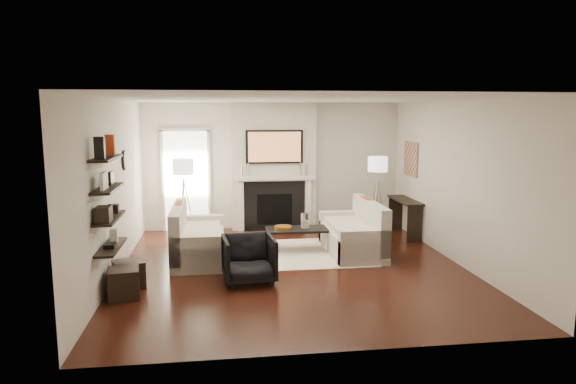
{
  "coord_description": "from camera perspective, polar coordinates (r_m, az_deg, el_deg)",
  "views": [
    {
      "loc": [
        -1.16,
        -7.95,
        2.5
      ],
      "look_at": [
        0.0,
        0.6,
        1.15
      ],
      "focal_mm": 32.0,
      "sensor_mm": 36.0,
      "label": 1
    }
  ],
  "objects": [
    {
      "name": "candlestick_l_tall",
      "position": [
        10.74,
        -4.42,
        2.47
      ],
      "size": [
        0.04,
        0.04,
        0.3
      ],
      "primitive_type": "cylinder",
      "color": "silver",
      "rests_on": "mantel_shelf"
    },
    {
      "name": "pillow_left_charcoal",
      "position": [
        8.58,
        -12.26,
        -3.28
      ],
      "size": [
        0.1,
        0.4,
        0.4
      ],
      "primitive_type": "cube",
      "color": "black",
      "rests_on": "loveseat_left_cushion"
    },
    {
      "name": "decor_frame_b",
      "position": [
        7.39,
        -19.06,
        1.47
      ],
      "size": [
        0.04,
        0.22,
        0.18
      ],
      "primitive_type": "cube",
      "color": "black",
      "rests_on": "shelf_upper"
    },
    {
      "name": "door_trim_top",
      "position": [
        10.94,
        -11.41,
        6.77
      ],
      "size": [
        1.02,
        0.06,
        0.06
      ],
      "primitive_type": "cube",
      "color": "white",
      "rests_on": "wall_back"
    },
    {
      "name": "lamp_left_post",
      "position": [
        10.29,
        -11.44,
        -1.93
      ],
      "size": [
        0.02,
        0.02,
        1.2
      ],
      "primitive_type": "cylinder",
      "color": "silver",
      "rests_on": "floor"
    },
    {
      "name": "candlestick_r_tall",
      "position": [
        10.86,
        1.39,
        2.56
      ],
      "size": [
        0.04,
        0.04,
        0.3
      ],
      "primitive_type": "cylinder",
      "color": "silver",
      "rests_on": "mantel_shelf"
    },
    {
      "name": "firebox",
      "position": [
        10.95,
        -1.5,
        -1.91
      ],
      "size": [
        0.75,
        0.02,
        0.65
      ],
      "primitive_type": "cube",
      "color": "black",
      "rests_on": "floor"
    },
    {
      "name": "loveseat_left_back",
      "position": [
        8.92,
        -12.07,
        -4.1
      ],
      "size": [
        0.18,
        1.8,
        0.8
      ],
      "primitive_type": "cube",
      "color": "beige",
      "rests_on": "floor"
    },
    {
      "name": "armchair",
      "position": [
        7.67,
        -4.36,
        -7.18
      ],
      "size": [
        0.8,
        0.76,
        0.76
      ],
      "primitive_type": "imported",
      "rotation": [
        0.0,
        0.0,
        0.09
      ],
      "color": "black",
      "rests_on": "floor"
    },
    {
      "name": "hallway_panel",
      "position": [
        11.05,
        -11.23,
        1.17
      ],
      "size": [
        0.9,
        0.02,
        2.1
      ],
      "primitive_type": "cube",
      "color": "white",
      "rests_on": "floor"
    },
    {
      "name": "decor_magfile_b",
      "position": [
        7.38,
        -19.19,
        4.97
      ],
      "size": [
        0.12,
        0.1,
        0.28
      ],
      "primitive_type": "cube",
      "color": "#B53716",
      "rests_on": "shelf_top"
    },
    {
      "name": "chimney_breast",
      "position": [
        10.95,
        -1.6,
        2.85
      ],
      "size": [
        1.8,
        0.25,
        2.7
      ],
      "primitive_type": "cube",
      "color": "silver",
      "rests_on": "floor"
    },
    {
      "name": "rug",
      "position": [
        9.22,
        0.65,
        -6.81
      ],
      "size": [
        2.6,
        2.0,
        0.01
      ],
      "primitive_type": "cube",
      "color": "beige",
      "rests_on": "floor"
    },
    {
      "name": "pillow_right_orange",
      "position": [
        9.57,
        8.63,
        -1.87
      ],
      "size": [
        0.1,
        0.42,
        0.42
      ],
      "primitive_type": "cube",
      "color": "#B53716",
      "rests_on": "loveseat_right_cushion"
    },
    {
      "name": "console_leg_n",
      "position": [
        10.22,
        13.9,
        -3.49
      ],
      "size": [
        0.3,
        0.04,
        0.71
      ],
      "primitive_type": "cube",
      "color": "black",
      "rests_on": "floor"
    },
    {
      "name": "loveseat_right_cushion",
      "position": [
        9.24,
        6.82,
        -3.87
      ],
      "size": [
        0.63,
        1.44,
        0.1
      ],
      "primitive_type": "cube",
      "color": "beige",
      "rests_on": "loveseat_right_base"
    },
    {
      "name": "loveseat_right_arm_s",
      "position": [
        10.05,
        5.92,
        -3.8
      ],
      "size": [
        0.85,
        0.18,
        0.6
      ],
      "primitive_type": "cube",
      "color": "beige",
      "rests_on": "floor"
    },
    {
      "name": "lamp_left_leg_c",
      "position": [
        10.2,
        -11.78,
        -2.04
      ],
      "size": [
        0.14,
        0.22,
        1.23
      ],
      "primitive_type": "cylinder",
      "rotation": [
        0.18,
        0.0,
        2.62
      ],
      "color": "silver",
      "rests_on": "floor"
    },
    {
      "name": "lamp_left_leg_b",
      "position": [
        10.39,
        -11.71,
        -1.84
      ],
      "size": [
        0.14,
        0.22,
        1.23
      ],
      "primitive_type": "cylinder",
      "rotation": [
        0.18,
        0.0,
        0.52
      ],
      "color": "silver",
      "rests_on": "floor"
    },
    {
      "name": "decor_box_small",
      "position": [
        7.49,
        -18.85,
        -1.77
      ],
      "size": [
        0.15,
        0.12,
        0.12
      ],
      "primitive_type": "cube",
      "color": "black",
      "rests_on": "shelf_lower"
    },
    {
      "name": "lamp_right_leg_b",
      "position": [
        10.8,
        9.39,
        -1.37
      ],
      "size": [
        0.14,
        0.22,
        1.23
      ],
      "primitive_type": "cylinder",
      "rotation": [
        0.18,
        0.0,
        0.52
      ],
      "color": "silver",
      "rests_on": "floor"
    },
    {
      "name": "decor_frame_a",
      "position": [
        6.96,
        -19.77,
        1.17
      ],
      "size": [
        0.04,
        0.3,
        0.22
      ],
      "primitive_type": "cube",
      "color": "white",
      "rests_on": "shelf_upper"
    },
    {
      "name": "ottoman_far",
      "position": [
        7.41,
        -17.76,
        -9.63
      ],
      "size": [
        0.45,
        0.45,
        0.4
      ],
      "primitive_type": "cube",
      "rotation": [
        0.0,
        0.0,
        0.14
      ],
      "color": "black",
      "rests_on": "floor"
    },
    {
      "name": "loveseat_left_cushion",
      "position": [
        8.91,
        -9.59,
        -4.41
      ],
      "size": [
        0.63,
        1.44,
        0.1
      ],
      "primitive_type": "cube",
      "color": "beige",
      "rests_on": "loveseat_left_base"
    },
    {
      "name": "hurricane_glass",
      "position": [
        9.28,
        1.92,
        -3.19
      ],
      "size": [
        0.16,
        0.16,
        0.27
      ],
      "primitive_type": "cylinder",
      "color": "white",
      "rests_on": "coffee_table"
    },
    {
      "name": "decor_box_tall",
      "position": [
        7.52,
        -18.76,
        -4.59
      ],
      "size": [
        0.1,
        0.1,
        0.18
      ],
      "primitive_type": "cube",
      "color": "white",
      "rests_on": "shelf_bottom"
    },
    {
      "name": "tv_screen",
      "position": [
        10.72,
        -1.5,
        5.03
      ],
      "size": [
        1.1,
        0.0,
        0.62
      ],
      "primitive_type": "cube",
      "color": "#BF723F",
      "rests_on": "tv_body"
    },
    {
      "name": "coffee_leg_nw",
      "position": [
        9.07,
        -1.94,
        -5.88
      ],
      "size": [
        0.02,
        0.02,
        0.38
      ],
      "primitive_type": "cylinder",
      "color": "silver",
      "rests_on": "floor"
    },
    {
      "name": "door_trim_l",
      "position": [
        11.07,
        -13.72,
        1.1
      ],
      "size": [
        0.06,
        0.06,
        2.16
      ],
      "primitive_type": "cube",
      "color": "white",
      "rests_on": "floor"
    },
    {
      "name": "lamp_left_leg_a",
      "position": [
        10.28,
        -10.83,
        -1.92
      ],
      "size": [
        0.25,
        0.02,
        1.23
      ],
      "primitive_type": "cylinder",
      "rotation": [
        0.18,
        0.0,
        4.71
      ],
      "color": "silver",
      "rests_on": "floor"
    },
    {
      "name": "fireplace_surround",
      "position": [
        10.94,
        -1.5,
        -1.55
      ],
      "size": [
        1.3,
        0.02,
        1.04
      ],
      "primitive_type": "cube",
      "color": "black",
      "rests_on": "floor"
    },
    {
      "name": "candlestick_r_short",
      "position": [
        10.88,
        2.07,
        2.41
      ],
      "size": [
        0.04,
        0.04,
        0.24
      ],
      "primitive_type": "cylinder",
      "color": "silver",
      "rests_on": "mantel_shelf"
    },
    {
      "name": "loveseat_left_arm_n",
      "position": [
        8.17,
        -10.08,
        -6.88
      ],
      "size": [
        0.85,
        0.18,
        0.6
      ],
      "primitive_type": "cube",
      "color": "beige",
      "rests_on": "floor"
    },
    {
      "name": "tv_body",
      "position": [
        10.76,
        -1.52,
        5.04
      ],
      "size": [
        1.2,
        0.06,
        0.7
      ],
      "primitive_type": "cube",
      "color": "black",
      "rests_on": "chimney_breast"
    },
    {
      "name": "hurricane_candle",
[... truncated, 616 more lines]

